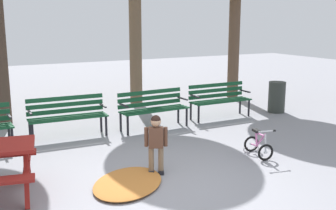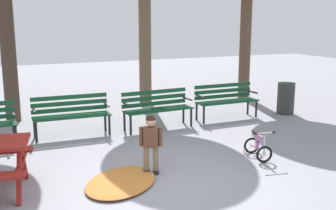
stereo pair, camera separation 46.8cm
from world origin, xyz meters
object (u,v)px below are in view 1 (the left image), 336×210
park_bench_right (153,106)px  trash_bin (277,97)px  child_standing (156,140)px  park_bench_left (67,113)px  kids_bicycle (258,145)px  park_bench_far_right (219,97)px

park_bench_right → trash_bin: bearing=-1.0°
child_standing → park_bench_left: bearing=104.4°
kids_bicycle → park_bench_left: bearing=134.1°
child_standing → kids_bicycle: 2.05m
kids_bicycle → child_standing: bearing=178.0°
kids_bicycle → trash_bin: 3.79m
child_standing → kids_bicycle: child_standing is taller
park_bench_right → park_bench_far_right: same height
park_bench_left → park_bench_right: (1.89, -0.17, 0.00)m
kids_bicycle → trash_bin: trash_bin is taller
park_bench_right → trash_bin: park_bench_right is taller
park_bench_right → child_standing: size_ratio=1.68×
kids_bicycle → park_bench_right: bearing=107.4°
kids_bicycle → trash_bin: size_ratio=0.75×
kids_bicycle → park_bench_far_right: bearing=69.0°
child_standing → kids_bicycle: bearing=-2.0°
child_standing → kids_bicycle: size_ratio=1.59×
park_bench_right → trash_bin: size_ratio=2.00×
park_bench_right → park_bench_far_right: bearing=4.6°
kids_bicycle → trash_bin: bearing=43.0°
park_bench_right → kids_bicycle: 2.79m
child_standing → trash_bin: size_ratio=1.19×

